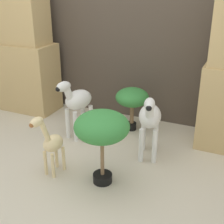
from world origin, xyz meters
The scene contains 8 objects.
ground_plane centered at (0.00, 0.00, 0.00)m, with size 14.00×14.00×0.00m, color beige.
wall_back centered at (0.00, 1.70, 1.10)m, with size 6.40×0.08×2.20m.
rock_pillar_left centered at (-1.28, 1.34, 0.68)m, with size 0.72×0.44×1.50m.
zebra_right centered at (0.55, 0.79, 0.41)m, with size 0.28×0.47×0.68m.
zebra_left centered at (-0.30, 0.89, 0.41)m, with size 0.30×0.47×0.68m.
giraffe_figurine centered at (-0.14, 0.16, 0.32)m, with size 0.17×0.35×0.61m.
potted_palm_front centered at (0.18, 1.29, 0.39)m, with size 0.38×0.38×0.50m.
potted_palm_back centered at (0.32, 0.24, 0.51)m, with size 0.45×0.45×0.66m.
Camera 1 is at (1.32, -1.79, 1.63)m, focal length 50.00 mm.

